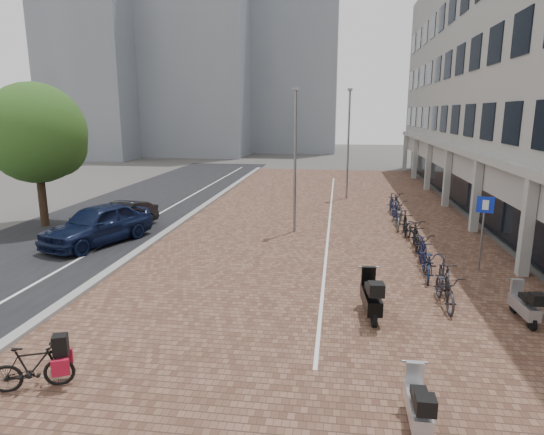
{
  "coord_description": "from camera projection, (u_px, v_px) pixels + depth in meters",
  "views": [
    {
      "loc": [
        2.56,
        -12.08,
        5.41
      ],
      "look_at": [
        0.0,
        6.0,
        1.3
      ],
      "focal_mm": 31.02,
      "sensor_mm": 36.0,
      "label": 1
    }
  ],
  "objects": [
    {
      "name": "scooter_back",
      "position": [
        418.0,
        403.0,
        8.1
      ],
      "size": [
        0.47,
        1.49,
        1.02
      ],
      "primitive_type": null,
      "rotation": [
        0.0,
        0.0,
        -0.0
      ],
      "color": "#B4B3B9",
      "rests_on": "ground"
    },
    {
      "name": "office_building",
      "position": [
        539.0,
        54.0,
        25.04
      ],
      "size": [
        8.4,
        40.0,
        15.0
      ],
      "color": "#9A9A95",
      "rests_on": "ground"
    },
    {
      "name": "lane_line",
      "position": [
        161.0,
        213.0,
        25.75
      ],
      "size": [
        0.12,
        44.0,
        0.0
      ],
      "primitive_type": "cube",
      "color": "white",
      "rests_on": "street_asphalt"
    },
    {
      "name": "ground",
      "position": [
        242.0,
        309.0,
        13.21
      ],
      "size": [
        140.0,
        140.0,
        0.0
      ],
      "primitive_type": "plane",
      "color": "#474442",
      "rests_on": "ground"
    },
    {
      "name": "parking_sign",
      "position": [
        484.0,
        221.0,
        15.92
      ],
      "size": [
        0.54,
        0.18,
        2.64
      ],
      "rotation": [
        0.0,
        0.0,
        -0.26
      ],
      "color": "slate",
      "rests_on": "ground"
    },
    {
      "name": "bg_towers",
      "position": [
        207.0,
        43.0,
        59.38
      ],
      "size": [
        33.0,
        23.0,
        32.0
      ],
      "color": "gray",
      "rests_on": "ground"
    },
    {
      "name": "scooter_front",
      "position": [
        524.0,
        304.0,
        12.29
      ],
      "size": [
        0.57,
        1.52,
        1.02
      ],
      "primitive_type": null,
      "rotation": [
        0.0,
        0.0,
        0.07
      ],
      "color": "#A9A8AD",
      "rests_on": "ground"
    },
    {
      "name": "street_tree",
      "position": [
        40.0,
        136.0,
        22.02
      ],
      "size": [
        4.66,
        4.66,
        6.78
      ],
      "color": "#382619",
      "rests_on": "ground"
    },
    {
      "name": "street_asphalt",
      "position": [
        127.0,
        212.0,
        26.03
      ],
      "size": [
        8.0,
        50.0,
        0.03
      ],
      "primitive_type": "cube",
      "color": "black",
      "rests_on": "ground"
    },
    {
      "name": "hero_bike",
      "position": [
        32.0,
        367.0,
        9.27
      ],
      "size": [
        1.61,
        1.02,
        1.1
      ],
      "rotation": [
        0.0,
        0.0,
        1.97
      ],
      "color": "black",
      "rests_on": "ground"
    },
    {
      "name": "parking_line",
      "position": [
        330.0,
        217.0,
        24.49
      ],
      "size": [
        0.1,
        30.0,
        0.0
      ],
      "primitive_type": "cube",
      "color": "white",
      "rests_on": "plaza_brick"
    },
    {
      "name": "curb",
      "position": [
        195.0,
        213.0,
        25.48
      ],
      "size": [
        0.35,
        42.0,
        0.14
      ],
      "primitive_type": "cube",
      "color": "gray",
      "rests_on": "ground"
    },
    {
      "name": "lamp_far",
      "position": [
        348.0,
        145.0,
        29.37
      ],
      "size": [
        0.12,
        0.12,
        6.75
      ],
      "primitive_type": "cylinder",
      "color": "gray",
      "rests_on": "ground"
    },
    {
      "name": "bike_row",
      "position": [
        411.0,
        230.0,
        19.95
      ],
      "size": [
        1.28,
        15.8,
        1.05
      ],
      "color": "#232228",
      "rests_on": "ground"
    },
    {
      "name": "car_dark",
      "position": [
        122.0,
        217.0,
        21.75
      ],
      "size": [
        2.12,
        4.18,
        1.31
      ],
      "primitive_type": "imported",
      "rotation": [
        0.0,
        0.0,
        -0.19
      ],
      "color": "black",
      "rests_on": "ground"
    },
    {
      "name": "scooter_mid",
      "position": [
        371.0,
        295.0,
        12.57
      ],
      "size": [
        0.71,
        1.84,
        1.24
      ],
      "primitive_type": null,
      "rotation": [
        0.0,
        0.0,
        0.08
      ],
      "color": "black",
      "rests_on": "ground"
    },
    {
      "name": "car_navy",
      "position": [
        98.0,
        224.0,
        19.55
      ],
      "size": [
        3.6,
        5.3,
        1.68
      ],
      "primitive_type": "imported",
      "rotation": [
        0.0,
        0.0,
        -0.36
      ],
      "color": "#0E1632",
      "rests_on": "ground"
    },
    {
      "name": "lamp_near",
      "position": [
        295.0,
        163.0,
        20.95
      ],
      "size": [
        0.12,
        0.12,
        6.38
      ],
      "primitive_type": "cylinder",
      "color": "slate",
      "rests_on": "ground"
    },
    {
      "name": "plaza_brick",
      "position": [
        326.0,
        218.0,
        24.53
      ],
      "size": [
        14.5,
        42.0,
        0.04
      ],
      "primitive_type": "cube",
      "color": "brown",
      "rests_on": "ground"
    }
  ]
}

